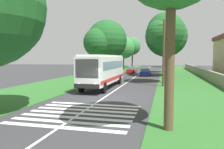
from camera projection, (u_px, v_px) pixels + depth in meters
ground at (103, 98)px, 18.39m from camera, size 160.00×160.00×0.00m
grass_verge_left at (80, 79)px, 34.85m from camera, size 120.00×8.00×0.04m
grass_verge_right at (187, 82)px, 31.00m from camera, size 120.00×8.00×0.04m
centre_line at (130, 80)px, 32.93m from camera, size 110.00×0.16×0.01m
coach_bus at (103, 69)px, 24.94m from camera, size 11.16×2.62×3.73m
zebra_crossing at (80, 114)px, 13.39m from camera, size 5.85×6.80×0.01m
trailing_car_0 at (146, 72)px, 40.94m from camera, size 4.30×1.78×1.43m
trailing_car_1 at (132, 70)px, 48.47m from camera, size 4.30×1.78×1.43m
roadside_tree_left_0 at (106, 41)px, 40.63m from camera, size 9.28×7.58×10.42m
roadside_tree_left_1 at (132, 44)px, 77.97m from camera, size 5.92×4.90×10.70m
roadside_tree_left_3 at (123, 48)px, 61.22m from camera, size 6.98×6.26×9.29m
roadside_tree_left_4 at (132, 47)px, 69.64m from camera, size 6.09×5.25×9.48m
roadside_tree_right_0 at (164, 32)px, 28.83m from camera, size 5.94×5.00×9.39m
roadside_tree_right_2 at (167, 50)px, 76.80m from camera, size 7.08×5.95×9.11m
roadside_tree_right_3 at (165, 37)px, 39.69m from camera, size 9.27×7.55×11.08m
roadside_tree_right_4 at (167, 45)px, 48.98m from camera, size 5.30×4.49×8.59m
utility_pole at (164, 52)px, 25.63m from camera, size 0.24×1.40×7.83m
roadside_wall at (206, 74)px, 34.99m from camera, size 70.00×0.40×1.45m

